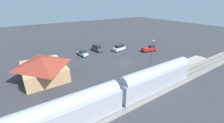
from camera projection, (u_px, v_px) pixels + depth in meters
ground_plane at (127, 63)px, 43.26m from camera, size 200.00×200.00×0.00m
railway_track at (167, 83)px, 32.48m from camera, size 4.80×70.00×0.30m
platform at (153, 76)px, 35.53m from camera, size 3.20×46.00×0.30m
passenger_train at (119, 91)px, 24.61m from camera, size 2.93×37.46×4.98m
station_building at (43, 67)px, 34.00m from camera, size 11.96×9.72×5.13m
pedestrian_on_platform at (160, 68)px, 36.99m from camera, size 0.36×0.36×1.71m
pedestrian_waiting_far at (160, 67)px, 37.46m from camera, size 0.36×0.36×1.71m
pickup_red at (149, 49)px, 52.90m from camera, size 3.16×5.71×2.14m
suv_charcoal at (97, 48)px, 53.27m from camera, size 5.03×2.66×2.22m
sedan_silver at (83, 53)px, 48.75m from camera, size 4.65×2.57×1.74m
suv_white at (119, 48)px, 53.59m from camera, size 2.84×5.18×2.22m
light_pole_near_platform at (152, 52)px, 36.85m from camera, size 0.44×0.44×8.24m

